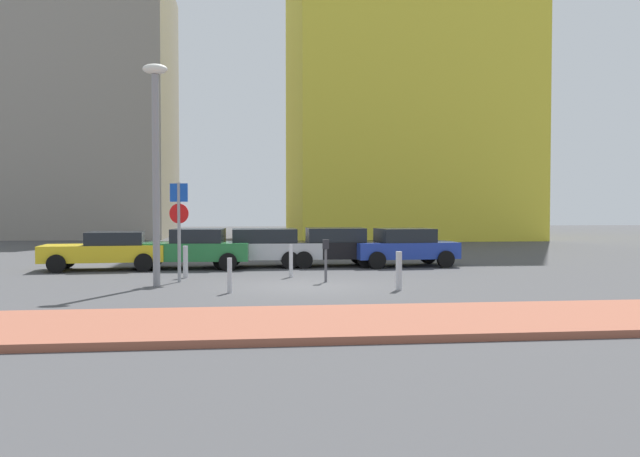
{
  "coord_description": "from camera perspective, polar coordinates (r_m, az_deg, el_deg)",
  "views": [
    {
      "loc": [
        -1.77,
        -18.55,
        2.24
      ],
      "look_at": [
        0.82,
        3.32,
        1.54
      ],
      "focal_mm": 36.87,
      "sensor_mm": 36.0,
      "label": 1
    }
  ],
  "objects": [
    {
      "name": "parked_car_black",
      "position": [
        25.1,
        0.72,
        -1.54
      ],
      "size": [
        4.17,
        2.02,
        1.47
      ],
      "color": "black",
      "rests_on": "ground"
    },
    {
      "name": "traffic_bollard_far",
      "position": [
        21.17,
        -2.54,
        -2.83
      ],
      "size": [
        0.12,
        0.12,
        1.05
      ],
      "primitive_type": "cylinder",
      "color": "#B7B7BC",
      "rests_on": "ground"
    },
    {
      "name": "traffic_bollard_edge",
      "position": [
        17.97,
        6.86,
        -3.67
      ],
      "size": [
        0.17,
        0.17,
        1.05
      ],
      "primitive_type": "cylinder",
      "color": "#B7B7BC",
      "rests_on": "ground"
    },
    {
      "name": "parked_car_silver",
      "position": [
        24.88,
        -4.99,
        -1.58
      ],
      "size": [
        4.4,
        2.03,
        1.45
      ],
      "color": "#B7BABF",
      "rests_on": "ground"
    },
    {
      "name": "parking_sign_post",
      "position": [
        20.15,
        -12.14,
        0.77
      ],
      "size": [
        0.58,
        0.19,
        3.0
      ],
      "color": "gray",
      "rests_on": "ground"
    },
    {
      "name": "building_colorful_midrise",
      "position": [
        52.45,
        7.0,
        15.5
      ],
      "size": [
        16.52,
        16.02,
        29.3
      ],
      "primitive_type": "cube",
      "color": "gold",
      "rests_on": "ground"
    },
    {
      "name": "sidewalk_brick",
      "position": [
        12.56,
        1.44,
        -8.14
      ],
      "size": [
        40.0,
        3.51,
        0.14
      ],
      "primitive_type": "cube",
      "color": "#93513D",
      "rests_on": "ground"
    },
    {
      "name": "building_under_construction",
      "position": [
        54.76,
        -19.15,
        9.82
      ],
      "size": [
        11.97,
        13.19,
        19.92
      ],
      "primitive_type": "cube",
      "color": "gray",
      "rests_on": "ground"
    },
    {
      "name": "traffic_bollard_mid",
      "position": [
        17.42,
        -7.85,
        -4.06
      ],
      "size": [
        0.13,
        0.13,
        0.93
      ],
      "primitive_type": "cylinder",
      "color": "#B7B7BC",
      "rests_on": "ground"
    },
    {
      "name": "traffic_bollard_near",
      "position": [
        21.39,
        -11.6,
        -2.85
      ],
      "size": [
        0.16,
        0.16,
        1.02
      ],
      "primitive_type": "cylinder",
      "color": "#B7B7BC",
      "rests_on": "ground"
    },
    {
      "name": "parked_car_green",
      "position": [
        24.58,
        -11.07,
        -1.68
      ],
      "size": [
        4.5,
        2.34,
        1.47
      ],
      "color": "#237238",
      "rests_on": "ground"
    },
    {
      "name": "ground_plane",
      "position": [
        18.76,
        -1.31,
        -5.04
      ],
      "size": [
        120.0,
        120.0,
        0.0
      ],
      "primitive_type": "plane",
      "color": "#424244"
    },
    {
      "name": "parked_car_blue",
      "position": [
        25.3,
        7.3,
        -1.55
      ],
      "size": [
        4.04,
        2.32,
        1.45
      ],
      "color": "#1E389E",
      "rests_on": "ground"
    },
    {
      "name": "street_lamp",
      "position": [
        19.31,
        -14.07,
        6.28
      ],
      "size": [
        0.7,
        0.36,
        6.31
      ],
      "color": "gray",
      "rests_on": "ground"
    },
    {
      "name": "parked_car_yellow",
      "position": [
        24.86,
        -18.04,
        -1.77
      ],
      "size": [
        4.38,
        2.31,
        1.37
      ],
      "color": "gold",
      "rests_on": "ground"
    },
    {
      "name": "parking_meter",
      "position": [
        19.7,
        0.5,
        -2.26
      ],
      "size": [
        0.18,
        0.14,
        1.29
      ],
      "color": "#4C4C51",
      "rests_on": "ground"
    }
  ]
}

